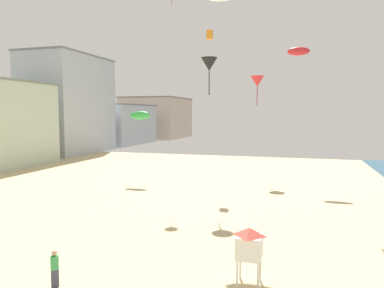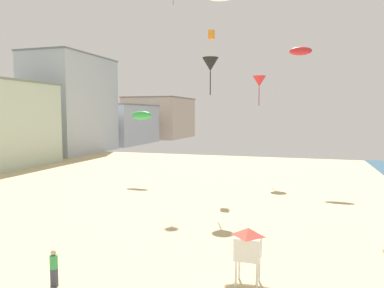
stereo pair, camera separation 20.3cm
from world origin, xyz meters
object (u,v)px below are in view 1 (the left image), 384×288
(kite_orange_box, at_px, (210,35))
(kite_black_delta, at_px, (209,64))
(kite_red_delta, at_px, (257,81))
(lifeguard_stand, at_px, (249,244))
(kite_green_parafoil, at_px, (140,115))
(kite_flyer, at_px, (55,266))
(kite_red_parafoil, at_px, (299,51))

(kite_orange_box, bearing_deg, kite_black_delta, -76.38)
(kite_red_delta, bearing_deg, kite_black_delta, -101.75)
(lifeguard_stand, height_order, kite_green_parafoil, kite_green_parafoil)
(kite_flyer, relative_size, kite_black_delta, 0.52)
(kite_green_parafoil, distance_m, kite_orange_box, 11.64)
(kite_flyer, bearing_deg, kite_orange_box, -132.05)
(lifeguard_stand, relative_size, kite_black_delta, 0.80)
(kite_red_parafoil, xyz_separation_m, kite_black_delta, (-7.19, -12.08, -2.71))
(lifeguard_stand, relative_size, kite_orange_box, 2.73)
(kite_red_delta, bearing_deg, kite_flyer, -99.55)
(kite_red_delta, relative_size, kite_green_parafoil, 1.43)
(kite_flyer, xyz_separation_m, kite_red_delta, (5.10, 30.33, 10.33))
(lifeguard_stand, distance_m, kite_orange_box, 28.00)
(lifeguard_stand, xyz_separation_m, kite_black_delta, (-5.55, 14.97, 9.84))
(kite_red_parafoil, bearing_deg, kite_red_delta, 172.11)
(kite_black_delta, height_order, kite_orange_box, kite_orange_box)
(kite_flyer, height_order, lifeguard_stand, lifeguard_stand)
(kite_flyer, distance_m, kite_green_parafoil, 26.46)
(kite_red_parafoil, relative_size, kite_black_delta, 0.76)
(kite_red_parafoil, relative_size, kite_orange_box, 2.59)
(kite_flyer, bearing_deg, kite_green_parafoil, -114.51)
(kite_green_parafoil, bearing_deg, kite_flyer, -73.59)
(kite_flyer, distance_m, kite_red_parafoil, 34.01)
(lifeguard_stand, height_order, kite_orange_box, kite_orange_box)
(kite_green_parafoil, relative_size, kite_orange_box, 2.60)
(kite_flyer, distance_m, kite_red_delta, 32.45)
(kite_flyer, distance_m, kite_black_delta, 20.80)
(kite_red_parafoil, relative_size, kite_green_parafoil, 1.00)
(kite_flyer, relative_size, kite_orange_box, 1.76)
(kite_orange_box, bearing_deg, kite_red_parafoil, 23.78)
(kite_orange_box, bearing_deg, lifeguard_stand, -71.96)
(kite_flyer, relative_size, kite_green_parafoil, 0.68)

